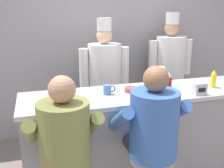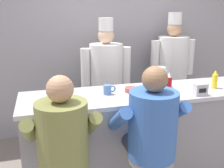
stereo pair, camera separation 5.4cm
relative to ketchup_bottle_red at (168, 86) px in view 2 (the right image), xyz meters
The scene contains 13 objects.
wall_back 1.70m from the ketchup_bottle_red, 93.36° to the left, with size 10.00×0.06×2.70m.
diner_counter 0.68m from the ketchup_bottle_red, 113.21° to the left, with size 2.62×0.68×1.03m.
ketchup_bottle_red is the anchor object (origin of this frame).
mustard_bottle_yellow 0.65m from the ketchup_bottle_red, 13.82° to the left, with size 0.06×0.06×0.20m.
water_pitcher_clear 0.40m from the ketchup_bottle_red, 75.99° to the left, with size 0.14×0.12×0.22m.
breakfast_plate 1.02m from the ketchup_bottle_red, behind, with size 0.22×0.22×0.04m.
cereal_bowl 0.40m from the ketchup_bottle_red, 136.65° to the left, with size 0.14×0.14×0.05m.
coffee_mug_blue 0.59m from the ketchup_bottle_red, 154.78° to the left, with size 0.13×0.08×0.10m.
napkin_dispenser_chrome 0.35m from the ketchup_bottle_red, ahead, with size 0.13×0.08×0.12m.
diner_seated_olive 1.14m from the ketchup_bottle_red, 161.61° to the right, with size 0.58×0.57×1.41m.
diner_seated_blue 0.54m from the ketchup_bottle_red, 133.06° to the right, with size 0.60×0.59×1.44m.
cook_in_whites_near 1.23m from the ketchup_bottle_red, 105.13° to the left, with size 0.69×0.44×1.76m.
cook_in_whites_far 1.57m from the ketchup_bottle_red, 60.55° to the left, with size 0.71×0.46×1.82m.
Camera 2 is at (-1.06, -2.06, 1.84)m, focal length 42.00 mm.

